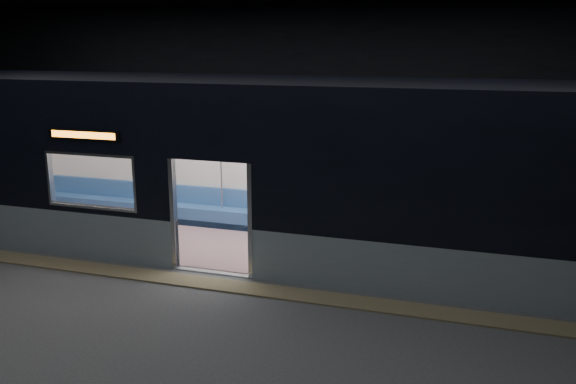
% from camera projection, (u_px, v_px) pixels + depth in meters
% --- Properties ---
extents(station_floor, '(24.00, 14.00, 0.01)m').
position_uv_depth(station_floor, '(186.00, 296.00, 9.93)').
color(station_floor, '#47494C').
rests_on(station_floor, ground).
extents(station_envelope, '(24.00, 14.00, 5.00)m').
position_uv_depth(station_envelope, '(176.00, 67.00, 9.05)').
color(station_envelope, black).
rests_on(station_envelope, station_floor).
extents(tactile_strip, '(22.80, 0.50, 0.03)m').
position_uv_depth(tactile_strip, '(201.00, 282.00, 10.43)').
color(tactile_strip, '#8C7F59').
rests_on(tactile_strip, station_floor).
extents(metro_car, '(18.00, 3.04, 3.35)m').
position_uv_depth(metro_car, '(243.00, 157.00, 11.84)').
color(metro_car, '#91A0AD').
rests_on(metro_car, station_floor).
extents(passenger, '(0.47, 0.78, 1.47)m').
position_uv_depth(passenger, '(498.00, 214.00, 11.58)').
color(passenger, black).
rests_on(passenger, metro_car).
extents(handbag, '(0.33, 0.29, 0.16)m').
position_uv_depth(handbag, '(500.00, 225.00, 11.36)').
color(handbag, black).
rests_on(handbag, passenger).
extents(transit_map, '(1.05, 0.03, 0.68)m').
position_uv_depth(transit_map, '(511.00, 178.00, 11.65)').
color(transit_map, white).
rests_on(transit_map, metro_car).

